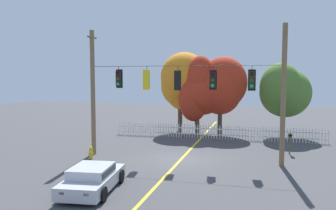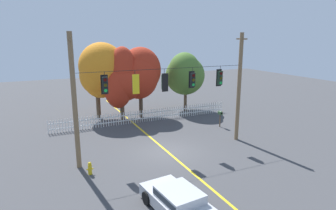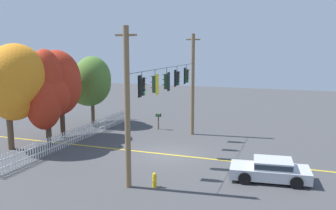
{
  "view_description": "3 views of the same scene",
  "coord_description": "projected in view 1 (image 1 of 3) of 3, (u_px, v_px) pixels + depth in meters",
  "views": [
    {
      "loc": [
        4.44,
        -19.95,
        5.03
      ],
      "look_at": [
        -0.8,
        -0.06,
        3.3
      ],
      "focal_mm": 36.61,
      "sensor_mm": 36.0,
      "label": 1
    },
    {
      "loc": [
        -7.7,
        -16.82,
        7.63
      ],
      "look_at": [
        -0.11,
        -0.38,
        3.36
      ],
      "focal_mm": 30.97,
      "sensor_mm": 36.0,
      "label": 2
    },
    {
      "loc": [
        -21.23,
        -7.62,
        6.96
      ],
      "look_at": [
        -0.81,
        -0.31,
        3.41
      ],
      "focal_mm": 38.4,
      "sensor_mm": 36.0,
      "label": 3
    }
  ],
  "objects": [
    {
      "name": "traffic_signal_southbound_primary",
      "position": [
        252.0,
        80.0,
        19.34
      ],
      "size": [
        0.43,
        0.38,
        1.44
      ],
      "color": "black"
    },
    {
      "name": "traffic_signal_eastbound_side",
      "position": [
        213.0,
        80.0,
        19.9
      ],
      "size": [
        0.43,
        0.38,
        1.41
      ],
      "color": "black"
    },
    {
      "name": "traffic_signal_westbound_side",
      "position": [
        119.0,
        79.0,
        21.39
      ],
      "size": [
        0.43,
        0.38,
        1.36
      ],
      "color": "black"
    },
    {
      "name": "autumn_maple_mid",
      "position": [
        200.0,
        92.0,
        29.37
      ],
      "size": [
        3.91,
        3.61,
        6.8
      ],
      "color": "brown",
      "rests_on": "ground"
    },
    {
      "name": "autumn_maple_far_west",
      "position": [
        283.0,
        91.0,
        28.1
      ],
      "size": [
        4.17,
        4.18,
        6.13
      ],
      "color": "brown",
      "rests_on": "ground"
    },
    {
      "name": "autumn_oak_far_east",
      "position": [
        222.0,
        86.0,
        29.14
      ],
      "size": [
        4.2,
        3.62,
        6.71
      ],
      "color": "#473828",
      "rests_on": "ground"
    },
    {
      "name": "white_picket_fence",
      "position": [
        216.0,
        132.0,
        27.48
      ],
      "size": [
        16.79,
        0.06,
        1.11
      ],
      "color": "white",
      "rests_on": "ground"
    },
    {
      "name": "signal_support_span",
      "position": [
        181.0,
        93.0,
        20.43
      ],
      "size": [
        11.89,
        1.1,
        7.93
      ],
      "color": "brown",
      "rests_on": "ground"
    },
    {
      "name": "lane_centerline_stripe",
      "position": [
        181.0,
        159.0,
        20.77
      ],
      "size": [
        0.16,
        36.0,
        0.01
      ],
      "primitive_type": "cube",
      "color": "gold",
      "rests_on": "ground"
    },
    {
      "name": "parked_car",
      "position": [
        92.0,
        178.0,
        14.97
      ],
      "size": [
        2.32,
        4.23,
        1.15
      ],
      "color": "#B7BABF",
      "rests_on": "ground"
    },
    {
      "name": "traffic_signal_northbound_primary",
      "position": [
        178.0,
        80.0,
        20.41
      ],
      "size": [
        0.43,
        0.38,
        1.45
      ],
      "color": "black"
    },
    {
      "name": "traffic_signal_northbound_secondary",
      "position": [
        147.0,
        80.0,
        20.9
      ],
      "size": [
        0.43,
        0.38,
        1.44
      ],
      "color": "black"
    },
    {
      "name": "autumn_maple_near_fence",
      "position": [
        182.0,
        83.0,
        30.72
      ],
      "size": [
        4.23,
        3.87,
        7.17
      ],
      "color": "brown",
      "rests_on": "ground"
    },
    {
      "name": "ground",
      "position": [
        181.0,
        159.0,
        20.77
      ],
      "size": [
        80.0,
        80.0,
        0.0
      ],
      "primitive_type": "plane",
      "color": "#424244"
    },
    {
      "name": "fire_hydrant",
      "position": [
        91.0,
        153.0,
        20.92
      ],
      "size": [
        0.38,
        0.22,
        0.75
      ],
      "color": "gold",
      "rests_on": "ground"
    },
    {
      "name": "roadside_mailbox",
      "position": [
        290.0,
        137.0,
        22.08
      ],
      "size": [
        0.25,
        0.44,
        1.41
      ],
      "color": "brown",
      "rests_on": "ground"
    }
  ]
}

